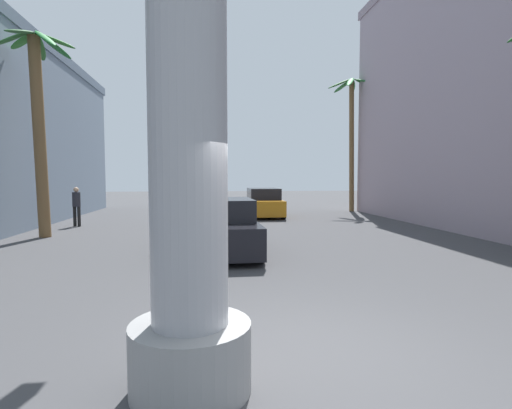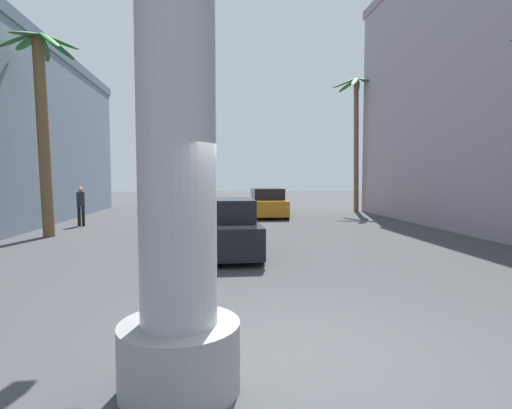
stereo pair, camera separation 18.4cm
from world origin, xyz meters
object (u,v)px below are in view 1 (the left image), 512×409
object	(u,v)px
car_far	(263,203)
palm_tree_far_right	(352,124)
pedestrian_far_left	(77,204)
car_lead	(220,227)
palm_tree_mid_left	(39,114)

from	to	relation	value
car_far	palm_tree_far_right	world-z (taller)	palm_tree_far_right
palm_tree_far_right	pedestrian_far_left	bearing A→B (deg)	-157.60
car_lead	car_far	bearing A→B (deg)	74.81
palm_tree_far_right	pedestrian_far_left	world-z (taller)	palm_tree_far_right
car_lead	car_far	xyz separation A→B (m)	(2.74, 10.09, 0.03)
car_far	palm_tree_far_right	bearing A→B (deg)	24.23
car_lead	pedestrian_far_left	xyz separation A→B (m)	(-6.06, 6.69, 0.31)
car_far	pedestrian_far_left	world-z (taller)	pedestrian_far_left
car_lead	palm_tree_far_right	world-z (taller)	palm_tree_far_right
pedestrian_far_left	palm_tree_far_right	bearing A→B (deg)	22.40
palm_tree_mid_left	car_lead	bearing A→B (deg)	-29.48
palm_tree_mid_left	palm_tree_far_right	size ratio (longest dim) A/B	0.87
car_lead	palm_tree_mid_left	distance (m)	8.12
car_lead	palm_tree_far_right	size ratio (longest dim) A/B	0.61
palm_tree_mid_left	pedestrian_far_left	world-z (taller)	palm_tree_mid_left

